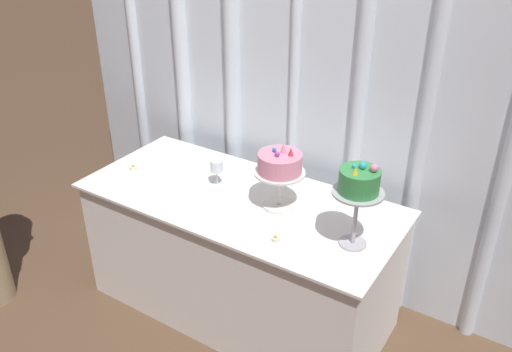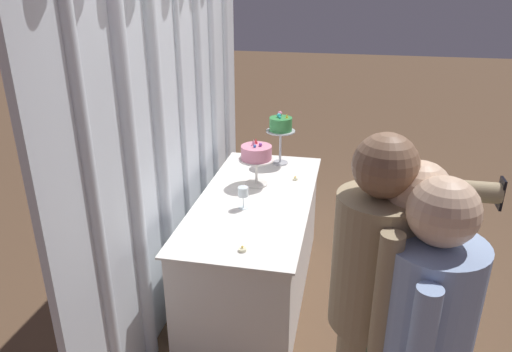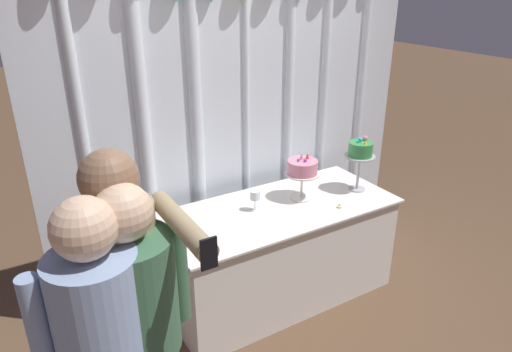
# 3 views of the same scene
# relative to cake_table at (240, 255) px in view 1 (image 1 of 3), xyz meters

# --- Properties ---
(ground_plane) EXTENTS (24.00, 24.00, 0.00)m
(ground_plane) POSITION_rel_cake_table_xyz_m (0.00, -0.10, -0.38)
(ground_plane) COLOR brown
(draped_curtain) EXTENTS (3.07, 0.18, 2.59)m
(draped_curtain) POSITION_rel_cake_table_xyz_m (-0.03, 0.53, 1.03)
(draped_curtain) COLOR silver
(draped_curtain) RESTS_ON ground_plane
(cake_table) EXTENTS (1.73, 0.78, 0.76)m
(cake_table) POSITION_rel_cake_table_xyz_m (0.00, 0.00, 0.00)
(cake_table) COLOR white
(cake_table) RESTS_ON ground_plane
(cake_display_nearleft) EXTENTS (0.26, 0.26, 0.35)m
(cake_display_nearleft) POSITION_rel_cake_table_xyz_m (0.22, 0.04, 0.61)
(cake_display_nearleft) COLOR silver
(cake_display_nearleft) RESTS_ON cake_table
(cake_display_nearright) EXTENTS (0.23, 0.23, 0.43)m
(cake_display_nearright) POSITION_rel_cake_table_xyz_m (0.68, -0.07, 0.69)
(cake_display_nearright) COLOR #B2B2B7
(cake_display_nearright) RESTS_ON cake_table
(wine_glass) EXTENTS (0.07, 0.07, 0.15)m
(wine_glass) POSITION_rel_cake_table_xyz_m (-0.18, 0.05, 0.49)
(wine_glass) COLOR silver
(wine_glass) RESTS_ON cake_table
(tealight_far_left) EXTENTS (0.05, 0.05, 0.03)m
(tealight_far_left) POSITION_rel_cake_table_xyz_m (-0.70, -0.07, 0.39)
(tealight_far_left) COLOR beige
(tealight_far_left) RESTS_ON cake_table
(tealight_near_left) EXTENTS (0.04, 0.04, 0.03)m
(tealight_near_left) POSITION_rel_cake_table_xyz_m (0.36, -0.23, 0.39)
(tealight_near_left) COLOR beige
(tealight_near_left) RESTS_ON cake_table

